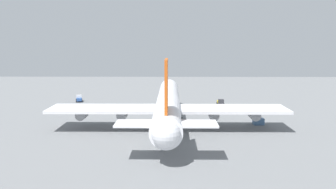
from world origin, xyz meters
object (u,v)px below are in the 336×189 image
object	(u,v)px
pushback_tractor	(221,102)
cargo_container_fore	(258,121)
cargo_airplane	(168,104)
catering_truck	(79,99)
safety_cone_nose	(167,105)

from	to	relation	value
pushback_tractor	cargo_container_fore	size ratio (longest dim) A/B	1.46
cargo_airplane	cargo_container_fore	size ratio (longest dim) A/B	23.15
cargo_airplane	pushback_tractor	world-z (taller)	cargo_airplane
pushback_tractor	cargo_container_fore	distance (m)	29.97
cargo_container_fore	catering_truck	bearing A→B (deg)	57.77
cargo_airplane	pushback_tractor	bearing A→B (deg)	-28.88
pushback_tractor	catering_truck	bearing A→B (deg)	82.96
cargo_container_fore	safety_cone_nose	distance (m)	36.63
safety_cone_nose	catering_truck	bearing A→B (deg)	75.72
cargo_airplane	safety_cone_nose	size ratio (longest dim) A/B	91.69
cargo_airplane	pushback_tractor	size ratio (longest dim) A/B	15.83
pushback_tractor	catering_truck	world-z (taller)	catering_truck
pushback_tractor	safety_cone_nose	bearing A→B (deg)	96.10
cargo_airplane	safety_cone_nose	xyz separation A→B (m)	(30.19, 0.60, -5.58)
catering_truck	cargo_container_fore	size ratio (longest dim) A/B	1.43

